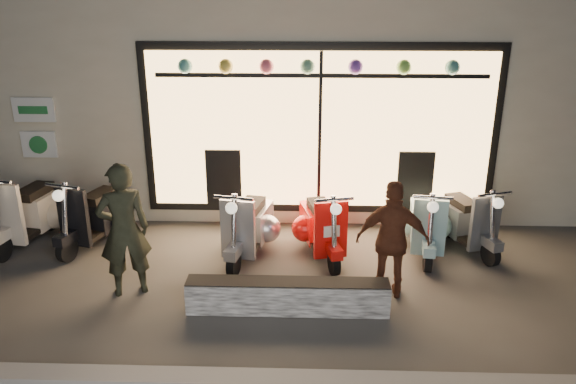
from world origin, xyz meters
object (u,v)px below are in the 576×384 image
scooter_silver (250,224)px  man (124,230)px  graffiti_barrier (288,296)px  scooter_red (321,225)px  woman (393,240)px

scooter_silver → man: (-1.41, -1.22, 0.43)m
graffiti_barrier → scooter_silver: 1.72m
scooter_silver → scooter_red: 1.02m
graffiti_barrier → woman: 1.43m
scooter_red → graffiti_barrier: bearing=-117.4°
scooter_red → woman: (0.84, -1.23, 0.34)m
graffiti_barrier → man: bearing=169.3°
graffiti_barrier → scooter_red: scooter_red is taller
scooter_red → man: 2.77m
woman → graffiti_barrier: bearing=25.4°
graffiti_barrier → scooter_silver: (-0.59, 1.60, 0.22)m
man → woman: size_ratio=1.14×
scooter_red → woman: size_ratio=0.95×
scooter_red → woman: woman is taller
graffiti_barrier → scooter_red: bearing=75.7°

